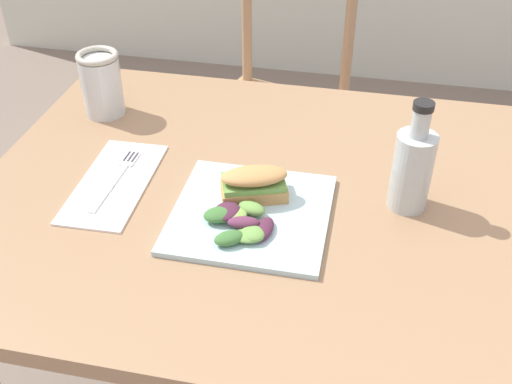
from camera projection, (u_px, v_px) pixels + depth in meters
dining_table at (301, 256)px, 1.14m from camera, size 1.14×0.81×0.74m
chair_wooden_far at (274, 110)px, 1.89m from camera, size 0.50×0.50×0.87m
plate_lunch at (251, 214)px, 1.01m from camera, size 0.25×0.25×0.01m
sandwich_half_front at (254, 183)px, 1.02m from camera, size 0.12×0.10×0.06m
salad_mixed_greens at (239, 222)px, 0.96m from camera, size 0.12×0.12×0.02m
napkin_folded at (114, 183)px, 1.08m from camera, size 0.12×0.26×0.00m
fork_on_napkin at (118, 175)px, 1.09m from camera, size 0.03×0.19×0.00m
bottle_cold_brew at (412, 173)px, 0.99m from camera, size 0.07×0.07×0.19m
mason_jar_iced_tea at (102, 87)px, 1.25m from camera, size 0.08×0.08×0.13m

